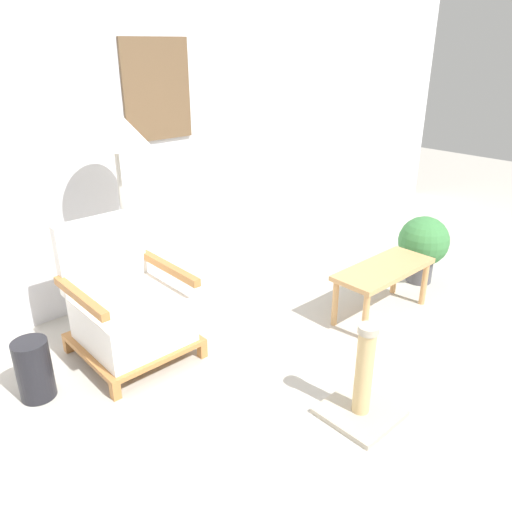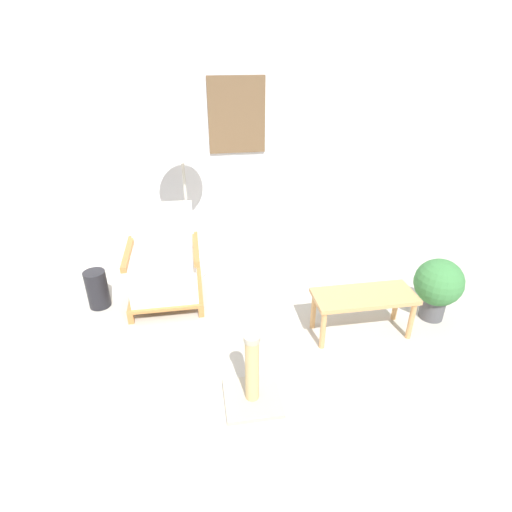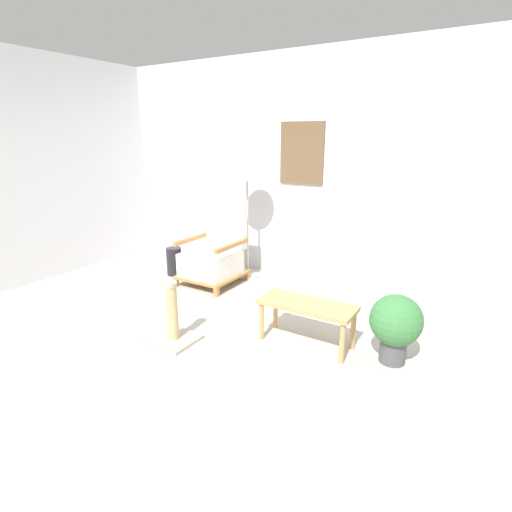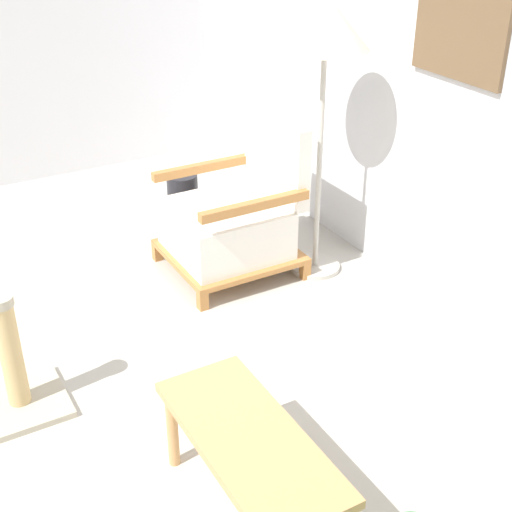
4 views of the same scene
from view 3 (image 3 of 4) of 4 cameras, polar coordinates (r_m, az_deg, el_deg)
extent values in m
plane|color=#B7B2A8|center=(3.52, -12.98, -13.44)|extent=(14.00, 14.00, 0.00)
cube|color=silver|center=(5.01, 5.60, 12.16)|extent=(8.00, 0.06, 2.70)
cube|color=brown|center=(4.91, 6.56, 14.38)|extent=(0.56, 0.02, 0.72)
cube|color=silver|center=(5.48, -30.21, 10.41)|extent=(0.06, 8.00, 2.70)
cube|color=#B2753D|center=(4.93, -11.36, -3.72)|extent=(0.05, 0.05, 0.10)
cube|color=#B2753D|center=(4.55, -5.66, -5.20)|extent=(0.05, 0.05, 0.10)
cube|color=#B2753D|center=(5.38, -6.73, -1.73)|extent=(0.05, 0.05, 0.10)
cube|color=#B2753D|center=(5.04, -1.25, -2.90)|extent=(0.05, 0.05, 0.10)
cube|color=#B2753D|center=(4.94, -6.27, -2.62)|extent=(0.66, 0.69, 0.03)
cube|color=white|center=(4.88, -6.47, -0.99)|extent=(0.58, 0.59, 0.28)
cube|color=white|center=(5.03, -4.32, 3.95)|extent=(0.58, 0.08, 0.46)
cube|color=#B2753D|center=(5.01, -9.14, 2.43)|extent=(0.05, 0.63, 0.05)
cube|color=#B2753D|center=(4.65, -3.49, 1.50)|extent=(0.05, 0.63, 0.05)
cylinder|color=#B7B2A8|center=(5.17, -1.20, -2.81)|extent=(0.29, 0.29, 0.03)
cylinder|color=#B7B2A8|center=(5.00, -1.24, 3.97)|extent=(0.03, 0.03, 1.23)
cone|color=silver|center=(4.89, -1.29, 12.51)|extent=(0.45, 0.45, 0.26)
cube|color=tan|center=(3.45, 7.28, -6.95)|extent=(0.83, 0.34, 0.04)
cylinder|color=tan|center=(3.58, 0.77, -9.26)|extent=(0.04, 0.04, 0.35)
cylinder|color=tan|center=(3.30, 12.22, -12.06)|extent=(0.04, 0.04, 0.35)
cylinder|color=tan|center=(3.78, 2.82, -7.78)|extent=(0.04, 0.04, 0.35)
cylinder|color=tan|center=(3.52, 13.69, -10.23)|extent=(0.04, 0.04, 0.35)
cylinder|color=black|center=(5.31, -11.62, -0.74)|extent=(0.20, 0.20, 0.36)
cylinder|color=#4C4C51|center=(3.46, 18.94, -12.68)|extent=(0.21, 0.21, 0.19)
sphere|color=#3D7F42|center=(3.34, 19.38, -8.64)|extent=(0.41, 0.41, 0.41)
cube|color=#B2A893|center=(3.68, -11.60, -11.60)|extent=(0.38, 0.38, 0.03)
cylinder|color=tan|center=(3.57, -11.84, -7.94)|extent=(0.09, 0.09, 0.49)
cylinder|color=#B2A893|center=(3.47, -12.10, -3.96)|extent=(0.11, 0.11, 0.04)
camera|label=1|loc=(4.31, -45.01, 13.68)|focal=35.00mm
camera|label=2|loc=(2.64, -53.35, 19.73)|focal=28.00mm
camera|label=4|loc=(2.07, 42.95, 21.54)|focal=50.00mm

